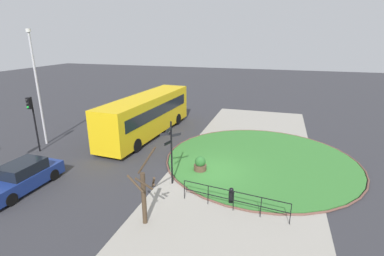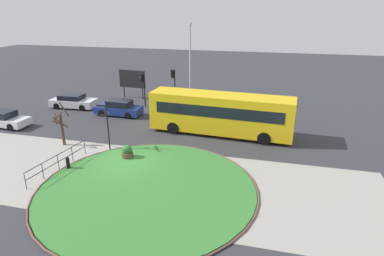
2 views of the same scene
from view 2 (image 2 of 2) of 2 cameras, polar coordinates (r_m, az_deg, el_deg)
ground at (r=21.89m, az=-11.79°, el=-6.12°), size 120.00×120.00×0.00m
sidewalk_paving at (r=20.55m, az=-13.83°, el=-8.12°), size 32.00×8.60×0.02m
grass_island at (r=18.76m, az=-7.81°, el=-10.49°), size 12.20×12.20×0.10m
grass_kerb_ring at (r=18.76m, az=-7.81°, el=-10.47°), size 12.51×12.51×0.11m
signpost_directional at (r=23.49m, az=-14.82°, el=1.18°), size 1.22×0.88×3.64m
bollard_foreground at (r=21.94m, az=-21.06°, el=-5.77°), size 0.23×0.23×0.88m
railing_grass_edge at (r=22.01m, az=-22.59°, el=-5.26°), size 0.69×5.08×1.04m
bus_yellow at (r=25.77m, az=5.08°, el=2.59°), size 11.46×3.19×3.28m
car_near_lane at (r=32.10m, az=-30.14°, el=1.32°), size 4.14×1.90×1.36m
car_far_lane at (r=31.44m, az=-12.78°, el=3.41°), size 4.47×1.85×1.47m
car_trailing at (r=35.24m, az=-20.22°, el=4.43°), size 4.65×2.09×1.37m
traffic_light_near at (r=32.25m, az=-3.31°, el=8.36°), size 0.49×0.26×3.95m
traffic_light_far at (r=33.43m, az=-8.68°, el=7.91°), size 0.49×0.27×3.39m
lamppost_tall at (r=32.20m, az=-0.33°, el=11.24°), size 0.32×0.32×8.35m
billboard_left at (r=36.74m, az=-10.47°, el=8.40°), size 3.17×0.39×3.21m
planter_near_signpost at (r=22.35m, az=-11.35°, el=-4.25°), size 0.76×0.76×0.98m
street_tree_bare at (r=25.43m, az=-22.03°, el=0.34°), size 1.24×1.23×3.49m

